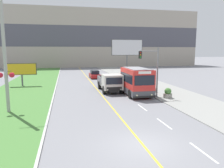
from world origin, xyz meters
TOP-DOWN VIEW (x-y plane):
  - ground_plane at (0.00, 0.00)m, footprint 300.00×300.00m
  - lane_marking_centre at (0.38, 2.37)m, footprint 2.88×140.00m
  - apartment_block_background at (0.00, 61.67)m, footprint 80.00×8.04m
  - city_bus at (3.96, 13.21)m, footprint 2.68×5.43m
  - dump_truck at (1.43, 15.90)m, footprint 2.42×6.53m
  - car_distant at (1.31, 30.50)m, footprint 1.80×4.30m
  - utility_pole_near at (-9.03, 8.82)m, footprint 1.80×0.44m
  - traffic_light_mast at (5.18, 11.65)m, footprint 2.28×0.32m
  - billboard_large at (7.84, 30.95)m, footprint 6.22×0.24m
  - billboard_small at (-10.46, 23.26)m, footprint 4.23×0.24m
  - planter_round_near at (6.80, 10.87)m, footprint 0.93×0.93m
  - planter_round_second at (6.59, 14.56)m, footprint 0.86×0.86m
  - planter_round_third at (6.61, 18.26)m, footprint 0.95×0.95m
  - planter_round_far at (6.66, 21.96)m, footprint 0.94×0.94m

SIDE VIEW (x-z plane):
  - ground_plane at x=0.00m, z-range 0.00..0.00m
  - lane_marking_centre at x=0.38m, z-range 0.00..0.01m
  - planter_round_second at x=6.59m, z-range 0.02..1.04m
  - planter_round_near at x=6.80m, z-range 0.01..1.12m
  - planter_round_third at x=6.61m, z-range 0.01..1.13m
  - planter_round_far at x=6.66m, z-range 0.01..1.14m
  - car_distant at x=1.31m, z-range -0.04..1.41m
  - dump_truck at x=1.43m, z-range 0.01..2.35m
  - city_bus at x=3.96m, z-range 0.02..3.24m
  - billboard_small at x=-10.46m, z-range 0.74..4.14m
  - traffic_light_mast at x=5.18m, z-range 0.78..6.36m
  - utility_pole_near at x=-9.03m, z-range -0.33..10.66m
  - billboard_large at x=7.84m, z-range 1.94..9.33m
  - apartment_block_background at x=0.00m, z-range 0.00..18.24m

